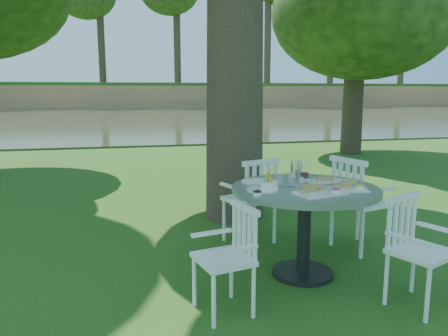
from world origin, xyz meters
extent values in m
plane|color=#153C0C|center=(0.00, 0.00, 0.00)|extent=(140.00, 140.00, 0.00)
cylinder|color=black|center=(0.51, -0.83, 0.02)|extent=(0.56, 0.56, 0.04)
cylinder|color=black|center=(0.51, -0.83, 0.42)|extent=(0.12, 0.12, 0.75)
cylinder|color=#5E6C5A|center=(0.51, -0.83, 0.81)|extent=(1.32, 1.32, 0.04)
cylinder|color=white|center=(1.63, -0.48, 0.25)|extent=(0.04, 0.04, 0.49)
cylinder|color=white|center=(1.51, -0.06, 0.25)|extent=(0.04, 0.04, 0.49)
cylinder|color=white|center=(1.25, -0.59, 0.25)|extent=(0.04, 0.04, 0.49)
cylinder|color=white|center=(1.13, -0.16, 0.25)|extent=(0.04, 0.04, 0.49)
cube|color=white|center=(1.38, -0.32, 0.52)|extent=(0.58, 0.61, 0.04)
cube|color=white|center=(1.17, -0.38, 0.75)|extent=(0.18, 0.50, 0.50)
cylinder|color=white|center=(0.41, 0.40, 0.24)|extent=(0.04, 0.04, 0.48)
cylinder|color=white|center=(0.01, 0.26, 0.24)|extent=(0.04, 0.04, 0.48)
cylinder|color=white|center=(0.54, 0.05, 0.24)|extent=(0.04, 0.04, 0.48)
cylinder|color=white|center=(0.14, -0.10, 0.24)|extent=(0.04, 0.04, 0.48)
cube|color=white|center=(0.28, 0.15, 0.50)|extent=(0.61, 0.58, 0.04)
cube|color=white|center=(0.35, -0.05, 0.72)|extent=(0.47, 0.21, 0.49)
cylinder|color=white|center=(-0.57, -1.19, 0.20)|extent=(0.03, 0.03, 0.41)
cylinder|color=white|center=(-0.49, -1.54, 0.20)|extent=(0.03, 0.03, 0.41)
cylinder|color=white|center=(-0.25, -1.11, 0.20)|extent=(0.03, 0.03, 0.41)
cylinder|color=white|center=(-0.17, -1.47, 0.20)|extent=(0.03, 0.03, 0.41)
cube|color=white|center=(-0.37, -1.33, 0.43)|extent=(0.46, 0.49, 0.04)
cube|color=white|center=(-0.19, -1.29, 0.62)|extent=(0.13, 0.41, 0.42)
cylinder|color=white|center=(1.05, -1.83, 0.21)|extent=(0.03, 0.03, 0.43)
cylinder|color=white|center=(0.92, -1.51, 0.21)|extent=(0.03, 0.03, 0.43)
cylinder|color=white|center=(1.27, -1.36, 0.21)|extent=(0.03, 0.03, 0.43)
cube|color=white|center=(1.16, -1.59, 0.45)|extent=(0.56, 0.54, 0.04)
cube|color=white|center=(1.08, -1.42, 0.65)|extent=(0.42, 0.20, 0.44)
cube|color=white|center=(0.51, -1.11, 0.84)|extent=(0.46, 0.34, 0.02)
cube|color=white|center=(0.79, -1.02, 0.84)|extent=(0.40, 0.27, 0.01)
cube|color=white|center=(0.78, -0.63, 0.84)|extent=(0.39, 0.26, 0.01)
cylinder|color=white|center=(0.09, -0.86, 0.84)|extent=(0.28, 0.28, 0.01)
cylinder|color=white|center=(0.14, -0.52, 0.84)|extent=(0.27, 0.27, 0.01)
cylinder|color=white|center=(0.17, -0.81, 0.86)|extent=(0.16, 0.16, 0.06)
cylinder|color=white|center=(0.54, -0.58, 0.86)|extent=(0.17, 0.17, 0.06)
cylinder|color=silver|center=(0.50, -0.62, 0.94)|extent=(0.10, 0.10, 0.21)
cylinder|color=white|center=(0.58, -0.65, 0.93)|extent=(0.07, 0.07, 0.20)
cylinder|color=white|center=(0.39, -0.79, 0.89)|extent=(0.07, 0.07, 0.11)
cylinder|color=white|center=(0.28, -0.75, 0.89)|extent=(0.07, 0.07, 0.12)
cylinder|color=white|center=(0.65, -1.11, 0.85)|extent=(0.07, 0.07, 0.03)
cylinder|color=white|center=(0.92, -1.03, 0.85)|extent=(0.08, 0.08, 0.03)
cylinder|color=white|center=(0.93, -0.81, 0.85)|extent=(0.07, 0.07, 0.03)
cylinder|color=white|center=(-0.01, -1.05, 0.85)|extent=(0.07, 0.07, 0.03)
ellipsoid|color=#193310|center=(5.04, 6.42, 3.60)|extent=(3.84, 3.84, 2.68)
cube|color=#2F351F|center=(0.00, 23.00, 0.00)|extent=(100.00, 28.00, 0.12)
cube|color=#9E6F49|center=(0.00, 38.50, 1.10)|extent=(100.00, 3.00, 2.20)
cube|color=#153C0C|center=(0.00, 46.00, 2.35)|extent=(100.00, 18.00, 0.30)
cylinder|color=black|center=(-4.00, 40.50, 8.70)|extent=(0.70, 0.70, 13.00)
cylinder|color=black|center=(5.00, 40.50, 8.70)|extent=(0.70, 0.70, 13.00)
cylinder|color=black|center=(14.00, 40.50, 8.70)|extent=(0.70, 0.70, 13.00)
cylinder|color=black|center=(23.00, 40.50, 8.70)|extent=(0.70, 0.70, 13.00)
cylinder|color=black|center=(32.00, 40.50, 8.70)|extent=(0.70, 0.70, 13.00)
camera|label=1|loc=(-1.08, -4.37, 1.68)|focal=35.00mm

